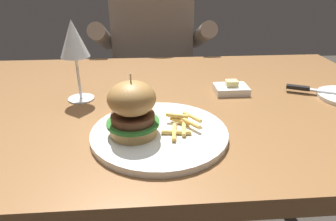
% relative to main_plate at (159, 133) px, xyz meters
% --- Properties ---
extents(dining_table, '(1.34, 0.81, 0.74)m').
position_rel_main_plate_xyz_m(dining_table, '(-0.00, 0.20, -0.10)').
color(dining_table, brown).
rests_on(dining_table, ground).
extents(main_plate, '(0.28, 0.28, 0.01)m').
position_rel_main_plate_xyz_m(main_plate, '(0.00, 0.00, 0.00)').
color(main_plate, white).
rests_on(main_plate, dining_table).
extents(burger_sandwich, '(0.11, 0.11, 0.13)m').
position_rel_main_plate_xyz_m(burger_sandwich, '(-0.05, -0.01, 0.06)').
color(burger_sandwich, tan).
rests_on(burger_sandwich, main_plate).
extents(fries_pile, '(0.09, 0.11, 0.02)m').
position_rel_main_plate_xyz_m(fries_pile, '(0.05, 0.01, 0.02)').
color(fries_pile, '#EABC5B').
rests_on(fries_pile, main_plate).
extents(wine_glass, '(0.07, 0.07, 0.21)m').
position_rel_main_plate_xyz_m(wine_glass, '(-0.20, 0.21, 0.15)').
color(wine_glass, silver).
rests_on(wine_glass, dining_table).
extents(table_knife, '(0.22, 0.11, 0.01)m').
position_rel_main_plate_xyz_m(table_knife, '(0.46, 0.18, 0.01)').
color(table_knife, silver).
rests_on(table_knife, bread_plate).
extents(butter_dish, '(0.09, 0.07, 0.04)m').
position_rel_main_plate_xyz_m(butter_dish, '(0.21, 0.23, 0.00)').
color(butter_dish, white).
rests_on(butter_dish, dining_table).
extents(diner_person, '(0.51, 0.36, 1.18)m').
position_rel_main_plate_xyz_m(diner_person, '(0.01, 0.88, -0.18)').
color(diner_person, '#282833').
rests_on(diner_person, ground).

